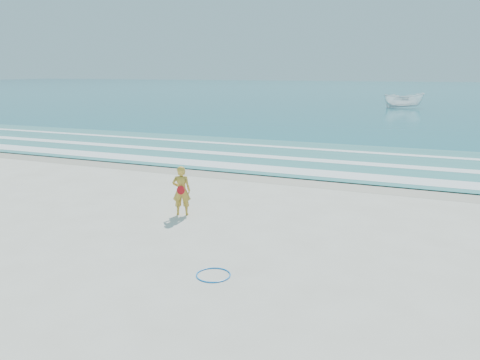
% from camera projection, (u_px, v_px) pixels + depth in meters
% --- Properties ---
extents(ground, '(400.00, 400.00, 0.00)m').
position_uv_depth(ground, '(181.00, 254.00, 11.48)').
color(ground, silver).
rests_on(ground, ground).
extents(wet_sand, '(400.00, 2.40, 0.00)m').
position_uv_depth(wet_sand, '(287.00, 178.00, 19.58)').
color(wet_sand, '#B2A893').
rests_on(wet_sand, ground).
extents(ocean, '(400.00, 190.00, 0.04)m').
position_uv_depth(ocean, '(411.00, 91.00, 105.92)').
color(ocean, '#19727F').
rests_on(ocean, ground).
extents(shallow, '(400.00, 10.00, 0.01)m').
position_uv_depth(shallow, '(316.00, 157.00, 24.06)').
color(shallow, '#59B7AD').
rests_on(shallow, ocean).
extents(foam_near, '(400.00, 1.40, 0.01)m').
position_uv_depth(foam_near, '(296.00, 171.00, 20.73)').
color(foam_near, white).
rests_on(foam_near, shallow).
extents(foam_mid, '(400.00, 0.90, 0.01)m').
position_uv_depth(foam_mid, '(312.00, 160.00, 23.34)').
color(foam_mid, white).
rests_on(foam_mid, shallow).
extents(foam_far, '(400.00, 0.60, 0.01)m').
position_uv_depth(foam_far, '(326.00, 150.00, 26.31)').
color(foam_far, white).
rests_on(foam_far, shallow).
extents(hoop, '(1.01, 1.01, 0.03)m').
position_uv_depth(hoop, '(213.00, 275.00, 10.28)').
color(hoop, '#0C7BE4').
rests_on(hoop, ground).
extents(boat, '(4.97, 2.97, 1.80)m').
position_uv_depth(boat, '(404.00, 100.00, 55.90)').
color(boat, white).
rests_on(boat, ocean).
extents(woman, '(0.66, 0.55, 1.56)m').
position_uv_depth(woman, '(181.00, 191.00, 14.45)').
color(woman, gold).
rests_on(woman, ground).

